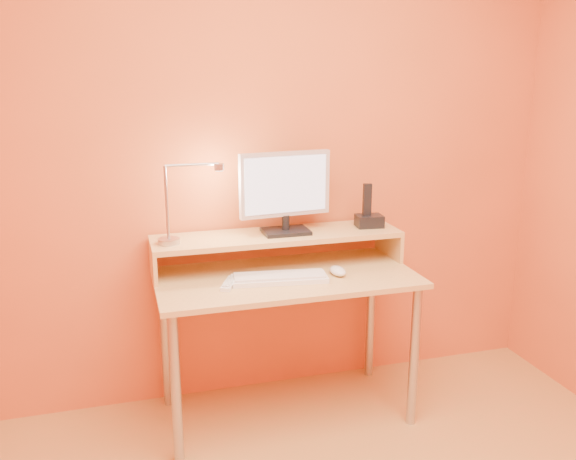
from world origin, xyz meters
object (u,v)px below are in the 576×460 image
object	(u,v)px
monitor_panel	(285,184)
lamp_base	(169,241)
phone_dock	(369,221)
remote_control	(229,284)
keyboard	(280,279)
mouse	(338,271)

from	to	relation	value
monitor_panel	lamp_base	xyz separation A→B (m)	(-0.56, -0.04, -0.23)
phone_dock	remote_control	size ratio (longest dim) A/B	0.80
monitor_panel	lamp_base	size ratio (longest dim) A/B	4.51
lamp_base	keyboard	bearing A→B (deg)	-22.34
remote_control	lamp_base	bearing A→B (deg)	165.73
remote_control	keyboard	bearing A→B (deg)	23.50
lamp_base	mouse	bearing A→B (deg)	-14.00
mouse	keyboard	bearing A→B (deg)	179.01
monitor_panel	lamp_base	distance (m)	0.60
monitor_panel	remote_control	bearing A→B (deg)	-150.82
mouse	phone_dock	bearing A→B (deg)	39.18
keyboard	remote_control	world-z (taller)	keyboard
monitor_panel	mouse	xyz separation A→B (m)	(0.19, -0.23, -0.38)
lamp_base	mouse	xyz separation A→B (m)	(0.75, -0.19, -0.15)
mouse	lamp_base	bearing A→B (deg)	163.90
phone_dock	keyboard	size ratio (longest dim) A/B	0.30
phone_dock	remote_control	distance (m)	0.81
phone_dock	keyboard	bearing A→B (deg)	-151.31
lamp_base	phone_dock	bearing A→B (deg)	1.73
monitor_panel	keyboard	world-z (taller)	monitor_panel
monitor_panel	remote_control	world-z (taller)	monitor_panel
phone_dock	keyboard	xyz separation A→B (m)	(-0.53, -0.22, -0.18)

